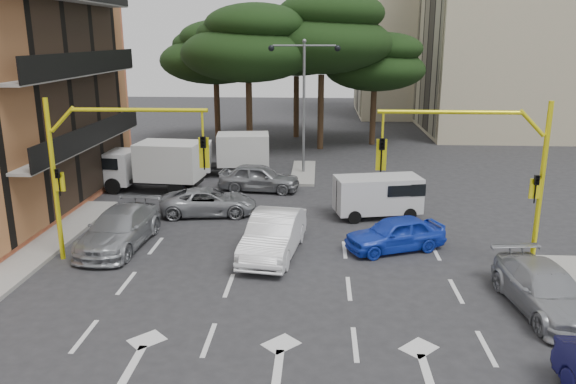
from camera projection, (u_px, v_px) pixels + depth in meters
name	position (u px, v px, depth m)	size (l,w,h in m)	color
ground	(289.00, 287.00, 18.67)	(120.00, 120.00, 0.00)	#28282B
median_strip	(303.00, 173.00, 34.04)	(1.40, 6.00, 0.15)	gray
apartment_beige_near	(554.00, 20.00, 45.85)	(20.20, 12.15, 18.70)	#BEAE8F
apartment_beige_far	(437.00, 33.00, 58.05)	(16.20, 12.15, 16.70)	#BEAE8F
pine_left_near	(249.00, 43.00, 37.97)	(9.15, 9.15, 10.23)	#382616
pine_center	(323.00, 33.00, 39.44)	(9.98, 9.98, 11.16)	#382616
pine_left_far	(216.00, 52.00, 42.17)	(8.32, 8.32, 9.30)	#382616
pine_right	(376.00, 62.00, 41.70)	(7.49, 7.49, 8.37)	#382616
pine_back	(297.00, 42.00, 44.54)	(9.15, 9.15, 10.23)	#382616
signal_mast_right	(490.00, 163.00, 19.17)	(5.79, 0.37, 6.00)	yellow
signal_mast_left	(101.00, 158.00, 19.92)	(5.79, 0.37, 6.00)	yellow
street_lamp_center	(304.00, 83.00, 32.61)	(4.16, 0.36, 7.77)	slate
car_white_hatch	(273.00, 235.00, 21.22)	(1.71, 4.92, 1.62)	white
car_blue_compact	(395.00, 234.00, 21.76)	(1.58, 3.93, 1.34)	#1738C3
car_silver_wagon	(119.00, 229.00, 22.10)	(2.07, 5.09, 1.48)	#9B9EA3
car_silver_cross_a	(209.00, 202.00, 26.15)	(2.03, 4.41, 1.23)	#9A9CA2
car_silver_cross_b	(259.00, 177.00, 30.13)	(1.74, 4.33, 1.47)	gray
car_silver_parked	(545.00, 290.00, 16.90)	(1.90, 4.69, 1.36)	#9B9DA2
van_white	(377.00, 196.00, 25.74)	(1.75, 3.86, 1.93)	silver
box_truck_a	(153.00, 166.00, 30.01)	(2.28, 5.43, 2.67)	silver
box_truck_b	(228.00, 155.00, 33.49)	(2.13, 5.06, 2.49)	white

